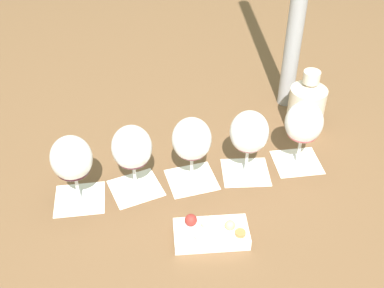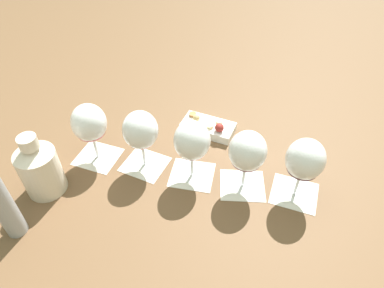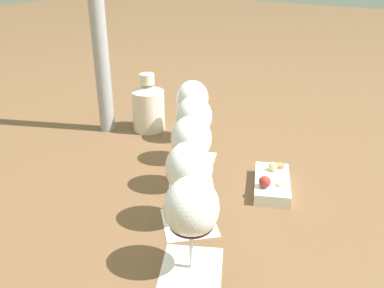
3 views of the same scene
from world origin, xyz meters
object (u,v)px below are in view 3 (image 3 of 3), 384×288
(wine_glass_4, at_px, (191,211))
(ceramic_vase, at_px, (148,106))
(wine_glass_1, at_px, (194,119))
(snack_dish, at_px, (272,183))
(wine_glass_3, at_px, (189,172))
(wine_glass_2, at_px, (192,142))
(wine_glass_0, at_px, (192,101))

(wine_glass_4, xyz_separation_m, ceramic_vase, (-0.44, -0.48, -0.04))
(wine_glass_1, xyz_separation_m, snack_dish, (0.01, 0.24, -0.11))
(wine_glass_4, distance_m, snack_dish, 0.35)
(ceramic_vase, relative_size, snack_dish, 1.00)
(wine_glass_3, xyz_separation_m, snack_dish, (-0.22, 0.08, -0.11))
(wine_glass_1, distance_m, wine_glass_2, 0.14)
(snack_dish, bearing_deg, wine_glass_1, -92.90)
(wine_glass_2, xyz_separation_m, wine_glass_4, (0.22, 0.16, 0.00))
(ceramic_vase, height_order, snack_dish, ceramic_vase)
(wine_glass_3, bearing_deg, wine_glass_1, -147.04)
(wine_glass_1, height_order, snack_dish, wine_glass_1)
(wine_glass_1, bearing_deg, wine_glass_0, -143.09)
(wine_glass_0, relative_size, wine_glass_1, 1.00)
(ceramic_vase, bearing_deg, wine_glass_3, 49.90)
(wine_glass_0, distance_m, wine_glass_1, 0.14)
(wine_glass_1, relative_size, wine_glass_4, 1.00)
(wine_glass_3, height_order, ceramic_vase, wine_glass_3)
(wine_glass_1, distance_m, ceramic_vase, 0.27)
(wine_glass_0, height_order, wine_glass_3, same)
(wine_glass_2, relative_size, snack_dish, 1.00)
(wine_glass_0, distance_m, wine_glass_3, 0.42)
(wine_glass_1, bearing_deg, wine_glass_3, 32.96)
(wine_glass_1, xyz_separation_m, wine_glass_4, (0.34, 0.24, 0.00))
(wine_glass_4, bearing_deg, wine_glass_2, -144.99)
(wine_glass_3, height_order, wine_glass_4, same)
(wine_glass_3, relative_size, ceramic_vase, 1.00)
(wine_glass_0, bearing_deg, snack_dish, 68.50)
(wine_glass_0, xyz_separation_m, wine_glass_4, (0.46, 0.32, 0.00))
(wine_glass_2, distance_m, wine_glass_3, 0.14)
(ceramic_vase, bearing_deg, wine_glass_2, 55.86)
(wine_glass_2, bearing_deg, wine_glass_3, 32.68)
(wine_glass_0, distance_m, wine_glass_4, 0.56)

